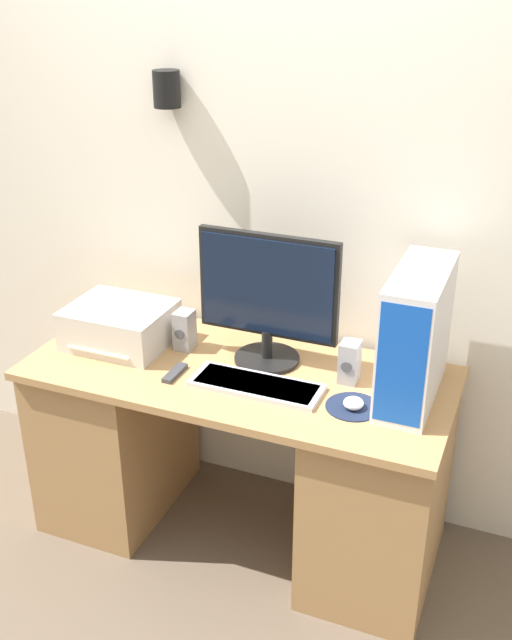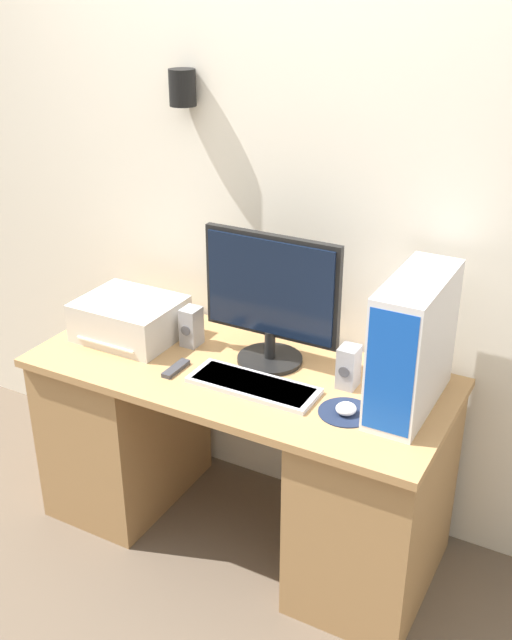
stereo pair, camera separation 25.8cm
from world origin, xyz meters
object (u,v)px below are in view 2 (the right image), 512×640
keyboard (253,385)px  computer_tower (413,344)px  speaker_right (348,367)px  remote_control (176,369)px  printer (130,319)px  speaker_left (191,327)px  monitor (271,295)px  mouse (346,409)px

keyboard → computer_tower: size_ratio=1.01×
keyboard → computer_tower: bearing=16.6°
speaker_right → remote_control: bearing=-161.8°
keyboard → remote_control: 0.30m
printer → speaker_left: (0.25, 0.06, -0.00)m
speaker_left → speaker_right: (0.65, -0.01, 0.00)m
printer → speaker_right: (0.90, 0.05, -0.00)m
speaker_right → computer_tower: bearing=-4.3°
keyboard → remote_control: bearing=-174.9°
monitor → mouse: monitor is taller
computer_tower → remote_control: 0.85m
mouse → speaker_left: (-0.71, 0.18, 0.05)m
remote_control → speaker_right: bearing=18.2°
keyboard → speaker_right: 0.33m
remote_control → printer: bearing=155.1°
mouse → monitor: bearing=151.7°
mouse → speaker_right: 0.19m
monitor → speaker_right: 0.37m
speaker_right → remote_control: (-0.59, -0.19, -0.07)m
printer → speaker_left: bearing=13.0°
keyboard → speaker_right: bearing=30.4°
monitor → speaker_left: size_ratio=3.44×
speaker_right → speaker_left: bearing=179.3°
remote_control → mouse: bearing=1.9°
computer_tower → remote_control: computer_tower is taller
monitor → keyboard: monitor is taller
printer → remote_control: size_ratio=2.79×
printer → mouse: bearing=-7.3°
computer_tower → speaker_left: computer_tower is taller
keyboard → mouse: (0.35, -0.01, 0.01)m
monitor → speaker_right: bearing=-6.3°
mouse → printer: 0.97m
computer_tower → monitor: bearing=174.5°
keyboard → speaker_left: (-0.36, 0.17, 0.07)m
printer → speaker_left: size_ratio=2.48×
monitor → mouse: size_ratio=7.38×
monitor → printer: (-0.57, -0.08, -0.19)m
monitor → remote_control: bearing=-139.2°
printer → computer_tower: bearing=1.7°
speaker_left → computer_tower: bearing=-1.6°
computer_tower → remote_control: size_ratio=3.36×
computer_tower → remote_control: bearing=-167.7°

